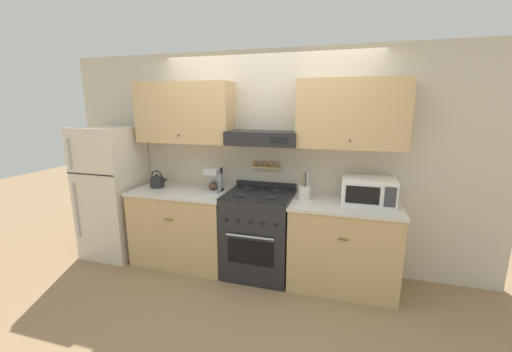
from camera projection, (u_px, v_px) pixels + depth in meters
name	position (u px, v px, depth m)	size (l,w,h in m)	color
ground_plane	(250.00, 287.00, 3.41)	(16.00, 16.00, 0.00)	#937551
wall_back	(265.00, 146.00, 3.69)	(5.20, 0.46, 2.55)	beige
counter_left	(184.00, 226.00, 3.90)	(1.20, 0.68, 0.93)	tan
counter_right	(343.00, 245.00, 3.37)	(1.13, 0.68, 0.93)	tan
stove_range	(259.00, 233.00, 3.61)	(0.74, 0.69, 1.03)	#232326
refrigerator	(113.00, 192.00, 4.07)	(0.67, 0.71, 1.67)	beige
tea_kettle	(157.00, 181.00, 3.93)	(0.22, 0.17, 0.21)	#232326
coffee_maker	(214.00, 179.00, 3.72)	(0.16, 0.21, 0.29)	#ADAFB5
microwave	(368.00, 191.00, 3.24)	(0.53, 0.36, 0.27)	white
utensil_crock	(304.00, 192.00, 3.42)	(0.14, 0.14, 0.30)	silver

